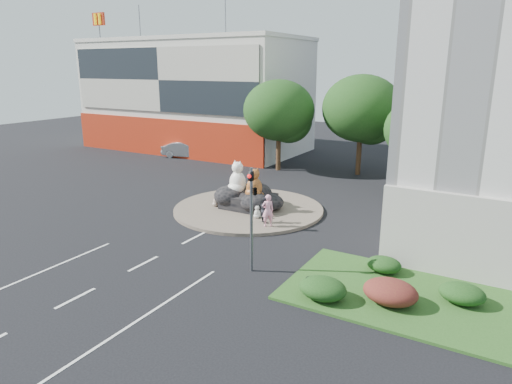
# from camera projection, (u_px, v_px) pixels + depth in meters

# --- Properties ---
(ground) EXTENTS (120.00, 120.00, 0.00)m
(ground) POSITION_uv_depth(u_px,v_px,m) (143.00, 264.00, 22.38)
(ground) COLOR black
(ground) RESTS_ON ground
(roundabout_island) EXTENTS (10.00, 10.00, 0.20)m
(roundabout_island) POSITION_uv_depth(u_px,v_px,m) (248.00, 209.00, 30.69)
(roundabout_island) COLOR brown
(roundabout_island) RESTS_ON ground
(rock_plinth) EXTENTS (3.20, 2.60, 0.90)m
(rock_plinth) POSITION_uv_depth(u_px,v_px,m) (248.00, 201.00, 30.54)
(rock_plinth) COLOR black
(rock_plinth) RESTS_ON roundabout_island
(shophouse_block) EXTENTS (25.20, 12.30, 17.40)m
(shophouse_block) POSITION_uv_depth(u_px,v_px,m) (195.00, 95.00, 52.72)
(shophouse_block) COLOR beige
(shophouse_block) RESTS_ON ground
(grass_verge) EXTENTS (10.00, 6.00, 0.12)m
(grass_verge) POSITION_uv_depth(u_px,v_px,m) (407.00, 297.00, 19.05)
(grass_verge) COLOR #214717
(grass_verge) RESTS_ON ground
(tree_left) EXTENTS (6.46, 6.46, 8.27)m
(tree_left) POSITION_uv_depth(u_px,v_px,m) (280.00, 113.00, 41.27)
(tree_left) COLOR #382314
(tree_left) RESTS_ON ground
(tree_mid) EXTENTS (6.84, 6.84, 8.76)m
(tree_mid) POSITION_uv_depth(u_px,v_px,m) (362.00, 112.00, 39.46)
(tree_mid) COLOR #382314
(tree_mid) RESTS_ON ground
(tree_right) EXTENTS (5.70, 5.70, 7.30)m
(tree_right) POSITION_uv_depth(u_px,v_px,m) (425.00, 133.00, 33.46)
(tree_right) COLOR #382314
(tree_right) RESTS_ON ground
(hedge_near_green) EXTENTS (2.00, 1.60, 0.90)m
(hedge_near_green) POSITION_uv_depth(u_px,v_px,m) (323.00, 288.00, 18.70)
(hedge_near_green) COLOR #143611
(hedge_near_green) RESTS_ON grass_verge
(hedge_red) EXTENTS (2.20, 1.76, 0.99)m
(hedge_red) POSITION_uv_depth(u_px,v_px,m) (390.00, 292.00, 18.31)
(hedge_red) COLOR #52161A
(hedge_red) RESTS_ON grass_verge
(hedge_mid_green) EXTENTS (1.80, 1.44, 0.81)m
(hedge_mid_green) POSITION_uv_depth(u_px,v_px,m) (462.00, 293.00, 18.37)
(hedge_mid_green) COLOR #143611
(hedge_mid_green) RESTS_ON grass_verge
(hedge_back_green) EXTENTS (1.60, 1.28, 0.72)m
(hedge_back_green) POSITION_uv_depth(u_px,v_px,m) (384.00, 264.00, 21.16)
(hedge_back_green) COLOR #143611
(hedge_back_green) RESTS_ON grass_verge
(traffic_light) EXTENTS (0.44, 1.24, 5.00)m
(traffic_light) POSITION_uv_depth(u_px,v_px,m) (253.00, 198.00, 20.61)
(traffic_light) COLOR #595B60
(traffic_light) RESTS_ON ground
(street_lamp) EXTENTS (2.34, 0.22, 8.06)m
(street_lamp) POSITION_uv_depth(u_px,v_px,m) (457.00, 171.00, 21.62)
(street_lamp) COLOR #595B60
(street_lamp) RESTS_ON ground
(cat_white) EXTENTS (1.48, 1.33, 2.26)m
(cat_white) POSITION_uv_depth(u_px,v_px,m) (238.00, 177.00, 30.50)
(cat_white) COLOR white
(cat_white) RESTS_ON rock_plinth
(cat_tabby) EXTENTS (1.58, 1.54, 2.00)m
(cat_tabby) POSITION_uv_depth(u_px,v_px,m) (254.00, 183.00, 29.51)
(cat_tabby) COLOR #A36B22
(cat_tabby) RESTS_ON rock_plinth
(kitten_calico) EXTENTS (0.64, 0.61, 0.85)m
(kitten_calico) POSITION_uv_depth(u_px,v_px,m) (216.00, 200.00, 30.89)
(kitten_calico) COLOR silver
(kitten_calico) RESTS_ON roundabout_island
(kitten_white) EXTENTS (0.64, 0.65, 0.82)m
(kitten_white) POSITION_uv_depth(u_px,v_px,m) (257.00, 212.00, 28.45)
(kitten_white) COLOR beige
(kitten_white) RESTS_ON roundabout_island
(pedestrian_pink) EXTENTS (0.83, 0.83, 1.95)m
(pedestrian_pink) POSITION_uv_depth(u_px,v_px,m) (268.00, 210.00, 26.83)
(pedestrian_pink) COLOR pink
(pedestrian_pink) RESTS_ON roundabout_island
(pedestrian_dark) EXTENTS (0.96, 0.95, 1.57)m
(pedestrian_dark) POSITION_uv_depth(u_px,v_px,m) (265.00, 210.00, 27.59)
(pedestrian_dark) COLOR black
(pedestrian_dark) RESTS_ON roundabout_island
(parked_car) EXTENTS (5.38, 3.01, 1.68)m
(parked_car) POSITION_uv_depth(u_px,v_px,m) (186.00, 150.00, 48.28)
(parked_car) COLOR #9A9EA1
(parked_car) RESTS_ON ground
(litter_bin) EXTENTS (0.56, 0.56, 0.76)m
(litter_bin) POSITION_uv_depth(u_px,v_px,m) (311.00, 287.00, 18.99)
(litter_bin) COLOR black
(litter_bin) RESTS_ON grass_verge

